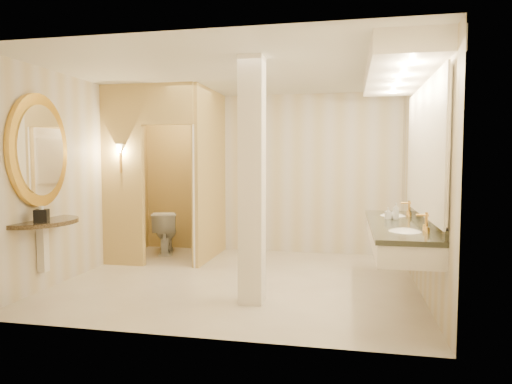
% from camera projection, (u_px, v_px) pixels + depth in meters
% --- Properties ---
extents(floor, '(4.50, 4.50, 0.00)m').
position_uv_depth(floor, '(240.00, 280.00, 6.04)').
color(floor, beige).
rests_on(floor, ground).
extents(ceiling, '(4.50, 4.50, 0.00)m').
position_uv_depth(ceiling, '(240.00, 73.00, 5.85)').
color(ceiling, silver).
rests_on(ceiling, wall_back).
extents(wall_back, '(4.50, 0.02, 2.70)m').
position_uv_depth(wall_back, '(267.00, 174.00, 7.90)').
color(wall_back, beige).
rests_on(wall_back, floor).
extents(wall_front, '(4.50, 0.02, 2.70)m').
position_uv_depth(wall_front, '(187.00, 187.00, 3.99)').
color(wall_front, beige).
rests_on(wall_front, floor).
extents(wall_left, '(0.02, 4.00, 2.70)m').
position_uv_depth(wall_left, '(84.00, 177.00, 6.39)').
color(wall_left, beige).
rests_on(wall_left, floor).
extents(wall_right, '(0.02, 4.00, 2.70)m').
position_uv_depth(wall_right, '(421.00, 180.00, 5.50)').
color(wall_right, beige).
rests_on(wall_right, floor).
extents(toilet_closet, '(1.50, 1.55, 2.70)m').
position_uv_depth(toilet_closet, '(185.00, 173.00, 7.12)').
color(toilet_closet, tan).
rests_on(toilet_closet, floor).
extents(wall_sconce, '(0.14, 0.14, 0.42)m').
position_uv_depth(wall_sconce, '(120.00, 150.00, 6.72)').
color(wall_sconce, gold).
rests_on(wall_sconce, toilet_closet).
extents(vanity, '(0.75, 2.64, 2.09)m').
position_uv_depth(vanity, '(402.00, 156.00, 5.14)').
color(vanity, white).
rests_on(vanity, floor).
extents(console_shelf, '(1.03, 1.03, 1.96)m').
position_uv_depth(console_shelf, '(39.00, 180.00, 5.40)').
color(console_shelf, black).
rests_on(console_shelf, floor).
extents(pillar, '(0.26, 0.26, 2.70)m').
position_uv_depth(pillar, '(252.00, 182.00, 5.00)').
color(pillar, white).
rests_on(pillar, floor).
extents(tissue_box, '(0.19, 0.19, 0.14)m').
position_uv_depth(tissue_box, '(42.00, 216.00, 5.24)').
color(tissue_box, black).
rests_on(tissue_box, console_shelf).
extents(toilet, '(0.61, 0.80, 0.72)m').
position_uv_depth(toilet, '(165.00, 232.00, 7.78)').
color(toilet, white).
rests_on(toilet, floor).
extents(soap_bottle_a, '(0.08, 0.08, 0.14)m').
position_uv_depth(soap_bottle_a, '(388.00, 213.00, 5.49)').
color(soap_bottle_a, beige).
rests_on(soap_bottle_a, vanity).
extents(soap_bottle_b, '(0.14, 0.14, 0.13)m').
position_uv_depth(soap_bottle_b, '(395.00, 213.00, 5.51)').
color(soap_bottle_b, silver).
rests_on(soap_bottle_b, vanity).
extents(soap_bottle_c, '(0.09, 0.09, 0.20)m').
position_uv_depth(soap_bottle_c, '(396.00, 211.00, 5.43)').
color(soap_bottle_c, '#C6B28C').
rests_on(soap_bottle_c, vanity).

